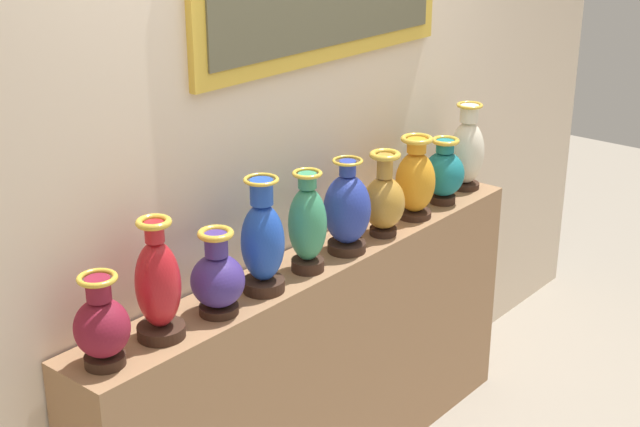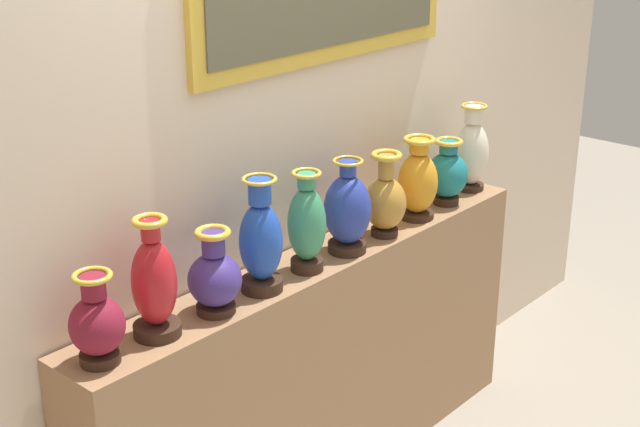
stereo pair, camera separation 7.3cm
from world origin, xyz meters
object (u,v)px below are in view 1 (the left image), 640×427
object	(u,v)px
vase_burgundy	(102,326)
vase_ivory	(467,151)
vase_ochre	(384,200)
vase_sapphire	(263,243)
vase_teal	(444,173)
vase_crimson	(158,286)
vase_cobalt	(347,211)
vase_jade	(308,225)
vase_amber	(415,181)
vase_indigo	(218,278)

from	to	relation	value
vase_burgundy	vase_ivory	distance (m)	2.07
vase_burgundy	vase_ochre	size ratio (longest dim) A/B	0.85
vase_sapphire	vase_ivory	distance (m)	1.39
vase_sapphire	vase_teal	distance (m)	1.16
vase_crimson	vase_cobalt	world-z (taller)	vase_crimson
vase_jade	vase_cobalt	xyz separation A→B (m)	(0.23, -0.00, -0.01)
vase_sapphire	vase_amber	size ratio (longest dim) A/B	1.19
vase_ochre	vase_teal	xyz separation A→B (m)	(0.47, 0.02, -0.01)
vase_crimson	vase_indigo	bearing A→B (deg)	-5.68
vase_crimson	vase_teal	size ratio (longest dim) A/B	1.37
vase_ochre	vase_teal	distance (m)	0.47
vase_cobalt	vase_teal	distance (m)	0.69
vase_ivory	vase_crimson	bearing A→B (deg)	-179.77
vase_jade	vase_cobalt	distance (m)	0.23
vase_burgundy	vase_indigo	size ratio (longest dim) A/B	0.99
vase_burgundy	vase_indigo	bearing A→B (deg)	-2.38
vase_crimson	vase_sapphire	bearing A→B (deg)	-2.59
vase_jade	vase_indigo	bearing A→B (deg)	179.50
vase_indigo	vase_jade	size ratio (longest dim) A/B	0.78
vase_burgundy	vase_crimson	xyz separation A→B (m)	(0.22, 0.00, 0.05)
vase_indigo	vase_jade	distance (m)	0.46
vase_sapphire	vase_teal	world-z (taller)	vase_sapphire
vase_sapphire	vase_amber	bearing A→B (deg)	0.01
vase_burgundy	vase_ivory	size ratio (longest dim) A/B	0.74
vase_indigo	vase_ochre	distance (m)	0.91
vase_cobalt	vase_ochre	distance (m)	0.23
vase_ochre	vase_teal	size ratio (longest dim) A/B	1.18
vase_ivory	vase_cobalt	bearing A→B (deg)	-177.83
vase_crimson	vase_teal	world-z (taller)	vase_crimson
vase_sapphire	vase_burgundy	bearing A→B (deg)	178.61
vase_teal	vase_ivory	xyz separation A→B (m)	(0.23, 0.03, 0.04)
vase_cobalt	vase_amber	xyz separation A→B (m)	(0.47, 0.01, -0.01)
vase_sapphire	vase_ochre	bearing A→B (deg)	-1.22
vase_jade	vase_ivory	bearing A→B (deg)	1.70
vase_indigo	vase_sapphire	distance (m)	0.23
vase_ochre	vase_sapphire	bearing A→B (deg)	178.78
vase_cobalt	vase_amber	size ratio (longest dim) A/B	1.05
vase_ochre	vase_crimson	bearing A→B (deg)	178.23
vase_burgundy	vase_sapphire	bearing A→B (deg)	-1.39
vase_ivory	vase_ochre	bearing A→B (deg)	-176.50
vase_indigo	vase_jade	xyz separation A→B (m)	(0.45, -0.00, 0.05)
vase_amber	vase_teal	distance (m)	0.23
vase_amber	vase_teal	xyz separation A→B (m)	(0.22, 0.00, -0.02)
vase_sapphire	vase_ochre	xyz separation A→B (m)	(0.69, -0.01, -0.04)
vase_jade	vase_amber	world-z (taller)	vase_jade
vase_crimson	vase_amber	world-z (taller)	vase_crimson
vase_jade	vase_teal	size ratio (longest dim) A/B	1.31
vase_amber	vase_ivory	world-z (taller)	vase_ivory
vase_amber	vase_sapphire	bearing A→B (deg)	-179.99
vase_burgundy	vase_sapphire	xyz separation A→B (m)	(0.68, -0.02, 0.05)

